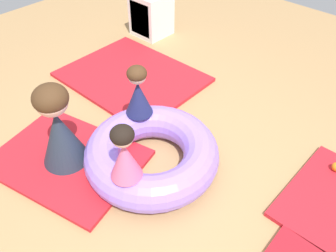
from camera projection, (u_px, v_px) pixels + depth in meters
The scene contains 9 objects.
ground_plane at pixel (167, 169), 2.97m from camera, with size 8.00×8.00×0.00m, color tan.
gym_mat_far_right at pixel (132, 77), 3.99m from camera, with size 1.50×1.20×0.04m, color red.
gym_mat_far_left at pixel (68, 160), 3.02m from camera, with size 1.23×0.91×0.04m, color red.
inflatable_cushion at pixel (152, 154), 2.90m from camera, with size 1.13×1.13×0.30m, color #9975EA.
child_in_navy at pixel (138, 91), 2.93m from camera, with size 0.28×0.28×0.47m.
child_in_pink at pixel (124, 153), 2.39m from camera, with size 0.33×0.33×0.46m.
adult_seated at pixel (58, 127), 2.76m from camera, with size 0.55×0.55×0.76m.
play_ball_blue at pixel (111, 168), 2.88m from camera, with size 0.07×0.07×0.07m, color blue.
storage_cube at pixel (150, 15), 4.64m from camera, with size 0.44×0.44×0.56m.
Camera 1 is at (1.35, -1.45, 2.25)m, focal length 37.13 mm.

